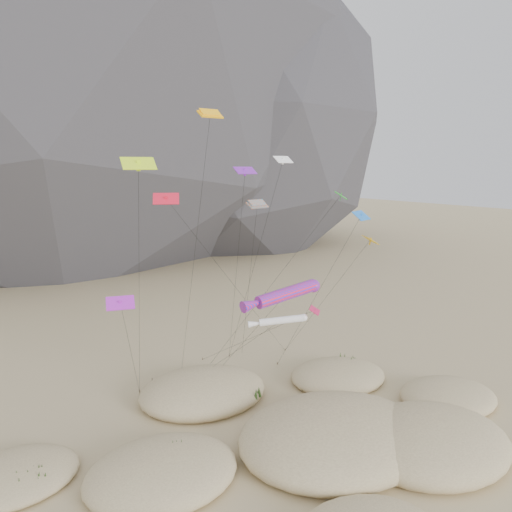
{
  "coord_description": "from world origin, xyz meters",
  "views": [
    {
      "loc": [
        -23.91,
        -27.42,
        23.92
      ],
      "look_at": [
        1.41,
        12.0,
        15.47
      ],
      "focal_mm": 35.0,
      "sensor_mm": 36.0,
      "label": 1
    }
  ],
  "objects": [
    {
      "name": "ground",
      "position": [
        0.0,
        0.0,
        0.0
      ],
      "size": [
        500.0,
        500.0,
        0.0
      ],
      "primitive_type": "plane",
      "color": "#CCB789",
      "rests_on": "ground"
    },
    {
      "name": "dunes",
      "position": [
        -0.6,
        2.59,
        0.78
      ],
      "size": [
        49.8,
        35.22,
        4.23
      ],
      "color": "#CCB789",
      "rests_on": "ground"
    },
    {
      "name": "dune_grass",
      "position": [
        -0.74,
        3.37,
        0.84
      ],
      "size": [
        43.17,
        28.01,
        1.48
      ],
      "color": "black",
      "rests_on": "ground"
    },
    {
      "name": "kite_stakes",
      "position": [
        1.73,
        22.55,
        0.15
      ],
      "size": [
        20.47,
        6.43,
        0.3
      ],
      "color": "#3F2D1E",
      "rests_on": "ground"
    },
    {
      "name": "rainbow_tube_kite",
      "position": [
        1.3,
        7.2,
        12.74
      ],
      "size": [
        8.6,
        14.81,
        13.69
      ],
      "color": "#F81A3C",
      "rests_on": "ground"
    },
    {
      "name": "white_tube_kite",
      "position": [
        2.82,
        10.09,
        9.3
      ],
      "size": [
        6.18,
        12.76,
        9.88
      ],
      "color": "white",
      "rests_on": "ground"
    },
    {
      "name": "orange_parafoil",
      "position": [
        -2.85,
        12.94,
        28.0
      ],
      "size": [
        2.38,
        11.18,
        28.9
      ],
      "color": "#FFAC0D",
      "rests_on": "ground"
    },
    {
      "name": "multi_parafoil",
      "position": [
        3.36,
        14.84,
        19.93
      ],
      "size": [
        5.7,
        11.27,
        20.62
      ],
      "color": "#FC5B1A",
      "rests_on": "ground"
    },
    {
      "name": "delta_kites",
      "position": [
        1.72,
        11.12,
        18.83
      ],
      "size": [
        30.83,
        20.28,
        24.87
      ],
      "color": "white",
      "rests_on": "ground"
    }
  ]
}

